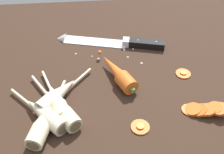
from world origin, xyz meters
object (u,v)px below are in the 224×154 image
object	(u,v)px
parsnip_back	(58,94)
parsnip_outer	(56,100)
parsnip_front	(59,107)
carrot_slice_stray_near	(140,127)
parsnip_mid_right	(44,114)
parsnip_mid_left	(45,120)
whole_carrot	(118,73)
carrot_slice_stack	(204,109)
carrot_slice_stray_mid	(183,73)
chefs_knife	(108,42)

from	to	relation	value
parsnip_back	parsnip_outer	world-z (taller)	same
parsnip_front	carrot_slice_stray_near	distance (cm)	19.49
parsnip_mid_right	parsnip_mid_left	bearing A→B (deg)	-81.58
parsnip_back	carrot_slice_stray_near	world-z (taller)	parsnip_back
whole_carrot	carrot_slice_stack	xyz separation A→B (cm)	(19.27, -13.75, -1.01)
parsnip_back	parsnip_outer	bearing A→B (deg)	-102.63
whole_carrot	parsnip_front	bearing A→B (deg)	-144.24
whole_carrot	carrot_slice_stray_mid	xyz separation A→B (cm)	(18.38, 0.22, -1.74)
carrot_slice_stack	carrot_slice_stray_near	size ratio (longest dim) A/B	2.39
chefs_knife	parsnip_mid_right	bearing A→B (deg)	-120.01
chefs_knife	parsnip_front	xyz separation A→B (cm)	(-13.61, -27.57, 1.33)
parsnip_back	carrot_slice_stray_mid	distance (cm)	34.61
parsnip_front	carrot_slice_stray_near	bearing A→B (deg)	-18.02
parsnip_back	carrot_slice_stack	xyz separation A→B (cm)	(34.81, -7.26, -0.89)
parsnip_front	parsnip_mid_left	world-z (taller)	same
carrot_slice_stray_mid	chefs_knife	bearing A→B (deg)	140.22
parsnip_front	carrot_slice_stack	world-z (taller)	parsnip_front
parsnip_mid_right	parsnip_back	distance (cm)	6.76
parsnip_mid_left	parsnip_outer	xyz separation A→B (cm)	(2.16, 6.07, 0.00)
whole_carrot	carrot_slice_stray_near	world-z (taller)	whole_carrot
parsnip_mid_right	carrot_slice_stack	world-z (taller)	parsnip_mid_right
parsnip_back	parsnip_outer	xyz separation A→B (cm)	(-0.43, -1.91, 0.00)
carrot_slice_stack	carrot_slice_stray_mid	xyz separation A→B (cm)	(-0.89, 13.97, -0.73)
whole_carrot	parsnip_outer	world-z (taller)	whole_carrot
chefs_knife	carrot_slice_stray_near	bearing A→B (deg)	-81.76
chefs_knife	carrot_slice_stack	world-z (taller)	carrot_slice_stack
chefs_knife	parsnip_back	bearing A→B (deg)	-121.26
chefs_knife	parsnip_front	distance (cm)	30.78
whole_carrot	parsnip_mid_right	world-z (taller)	whole_carrot
parsnip_back	carrot_slice_stack	bearing A→B (deg)	-11.79
parsnip_outer	chefs_knife	bearing A→B (deg)	59.98
parsnip_back	parsnip_mid_right	bearing A→B (deg)	-115.01
chefs_knife	parsnip_mid_left	xyz separation A→B (cm)	(-16.67, -31.19, 1.33)
whole_carrot	parsnip_outer	bearing A→B (deg)	-152.27
carrot_slice_stray_mid	parsnip_back	bearing A→B (deg)	-168.82
chefs_knife	parsnip_outer	bearing A→B (deg)	-120.02
whole_carrot	carrot_slice_stray_mid	size ratio (longest dim) A/B	4.24
whole_carrot	parsnip_back	size ratio (longest dim) A/B	1.09
whole_carrot	parsnip_mid_right	distance (cm)	22.30
carrot_slice_stray_near	parsnip_front	bearing A→B (deg)	161.98
carrot_slice_stray_near	carrot_slice_stray_mid	world-z (taller)	same
parsnip_outer	carrot_slice_stray_near	size ratio (longest dim) A/B	4.21
parsnip_front	parsnip_mid_left	distance (cm)	4.74
parsnip_mid_left	parsnip_outer	world-z (taller)	same
parsnip_outer	parsnip_mid_left	bearing A→B (deg)	-109.56
parsnip_front	parsnip_back	bearing A→B (deg)	96.28
parsnip_front	parsnip_outer	xyz separation A→B (cm)	(-0.91, 2.45, 0.00)
carrot_slice_stack	carrot_slice_stray_near	world-z (taller)	carrot_slice_stack
whole_carrot	chefs_knife	bearing A→B (deg)	94.95
whole_carrot	carrot_slice_stack	world-z (taller)	whole_carrot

